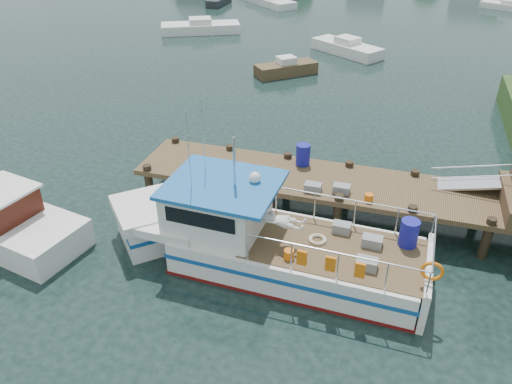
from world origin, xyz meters
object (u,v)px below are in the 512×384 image
(moored_rowboat, at_px, (286,68))
(moored_d, at_px, (270,1))
(moored_e, at_px, (219,1))
(moored_a, at_px, (201,27))
(lobster_boat, at_px, (258,239))
(dock, at_px, (478,180))
(moored_far, at_px, (510,6))
(moored_b, at_px, (347,48))

(moored_rowboat, distance_m, moored_d, 23.42)
(moored_e, bearing_deg, moored_a, -85.81)
(lobster_boat, bearing_deg, dock, 31.45)
(lobster_boat, height_order, moored_far, lobster_boat)
(moored_rowboat, distance_m, moored_e, 24.40)
(moored_b, bearing_deg, lobster_boat, -89.78)
(dock, bearing_deg, lobster_boat, -150.78)
(moored_rowboat, height_order, moored_b, moored_b)
(moored_far, relative_size, moored_e, 1.41)
(dock, distance_m, moored_a, 32.22)
(lobster_boat, distance_m, moored_a, 31.69)
(moored_a, relative_size, moored_e, 1.68)
(moored_a, bearing_deg, moored_e, 97.57)
(lobster_boat, xyz_separation_m, moored_far, (13.13, 46.74, -0.62))
(dock, xyz_separation_m, lobster_boat, (-6.76, -3.78, -1.27))
(moored_far, distance_m, moored_d, 24.84)
(moored_rowboat, bearing_deg, lobster_boat, -90.17)
(dock, bearing_deg, moored_rowboat, 124.16)
(moored_rowboat, distance_m, moored_far, 32.13)
(moored_d, height_order, moored_e, moored_e)
(moored_d, relative_size, moored_e, 1.57)
(moored_b, bearing_deg, moored_e, 135.94)
(moored_rowboat, xyz_separation_m, moored_a, (-9.92, 9.01, 0.01))
(dock, relative_size, lobster_boat, 1.48)
(moored_e, bearing_deg, moored_d, 5.72)
(dock, distance_m, moored_b, 23.22)
(dock, xyz_separation_m, moored_d, (-17.96, 37.97, -1.82))
(moored_a, relative_size, moored_b, 1.21)
(moored_b, bearing_deg, moored_rowboat, -118.66)
(moored_rowboat, bearing_deg, dock, -67.33)
(moored_rowboat, relative_size, moored_far, 0.69)
(moored_rowboat, bearing_deg, moored_e, 109.81)
(moored_e, bearing_deg, moored_rowboat, -67.62)
(moored_b, distance_m, moored_d, 19.18)
(lobster_boat, relative_size, moored_a, 1.60)
(moored_far, bearing_deg, moored_d, -157.83)
(moored_a, bearing_deg, moored_rowboat, -47.78)
(dock, bearing_deg, moored_b, 108.82)
(lobster_boat, relative_size, moored_d, 1.71)
(moored_rowboat, bearing_deg, moored_a, 126.26)
(moored_a, xyz_separation_m, moored_b, (13.12, -2.81, 0.01))
(moored_rowboat, xyz_separation_m, moored_d, (-7.29, 22.25, -0.03))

